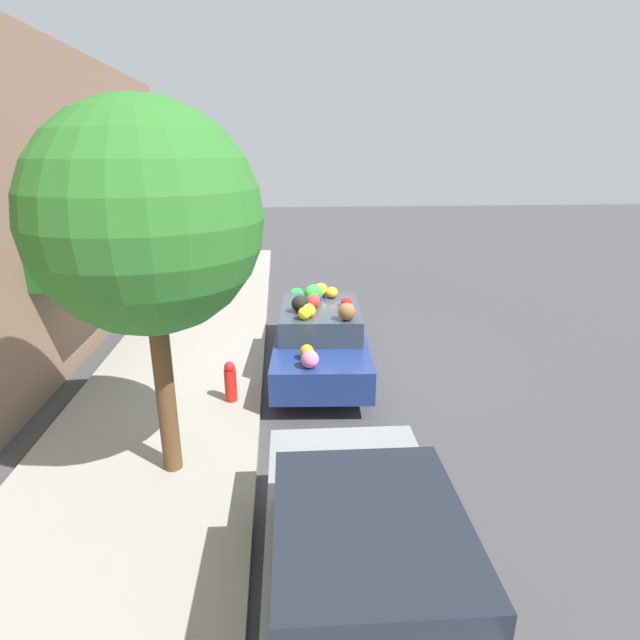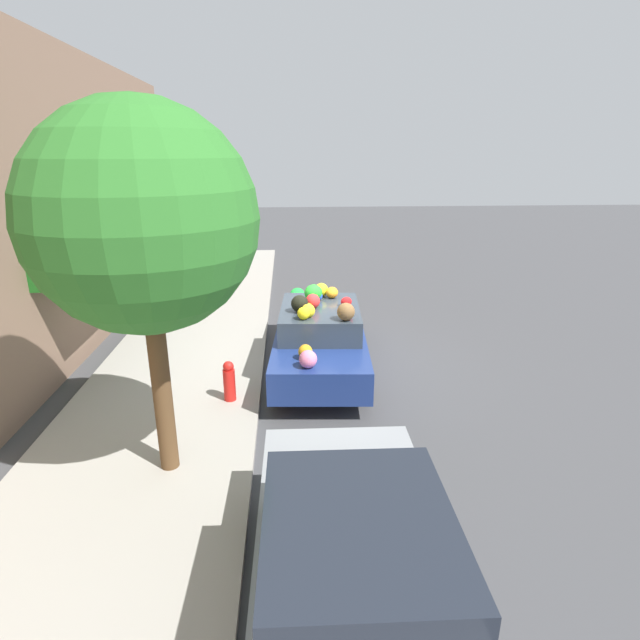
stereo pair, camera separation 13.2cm
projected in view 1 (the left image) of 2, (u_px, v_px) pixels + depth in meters
name	position (u px, v px, depth m)	size (l,w,h in m)	color
ground_plane	(319.00, 367.00, 9.96)	(60.00, 60.00, 0.00)	#424244
sidewalk_curb	(181.00, 370.00, 9.73)	(24.00, 3.20, 0.10)	#9E998E
building_facade	(37.00, 218.00, 8.68)	(18.00, 1.20, 6.09)	#846651
street_tree	(146.00, 221.00, 5.60)	(2.65, 2.65, 4.59)	brown
fire_hydrant	(230.00, 382.00, 8.32)	(0.20, 0.20, 0.70)	red
art_car	(320.00, 334.00, 9.69)	(4.46, 1.95, 1.64)	navy
parked_car_plain	(366.00, 578.00, 4.11)	(4.01, 1.76, 1.49)	gray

